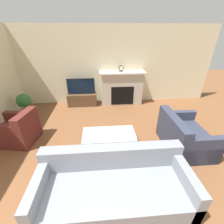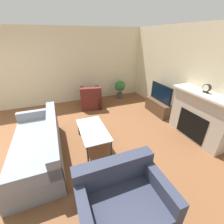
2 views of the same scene
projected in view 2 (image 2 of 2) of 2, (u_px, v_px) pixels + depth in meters
The scene contains 11 objects.
wall_back at pixel (187, 78), 4.21m from camera, with size 8.50×0.06×2.70m.
wall_left at pixel (81, 66), 5.71m from camera, with size 0.06×7.91×2.70m.
fireplace at pixel (200, 115), 3.72m from camera, with size 1.61×0.50×1.22m.
tv_stand at pixel (159, 107), 5.11m from camera, with size 1.04×0.41×0.45m.
tv at pixel (161, 93), 4.88m from camera, with size 0.97×0.06×0.56m.
couch_sectional at pixel (40, 147), 3.20m from camera, with size 2.29×0.95×0.82m.
couch_loveseat at pixel (122, 203), 2.13m from camera, with size 0.92×1.23×0.82m.
armchair_by_window at pixel (91, 99), 5.56m from camera, with size 0.98×0.86×0.82m.
coffee_table at pixel (93, 131), 3.52m from camera, with size 1.16×0.60×0.45m.
potted_plant at pixel (120, 87), 6.22m from camera, with size 0.43×0.43×0.75m.
mantel_clock at pixel (207, 88), 3.44m from camera, with size 0.18×0.07×0.21m.
Camera 2 is at (3.14, 1.46, 2.41)m, focal length 24.00 mm.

